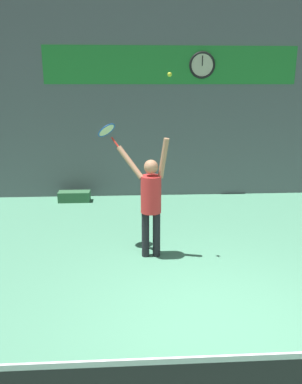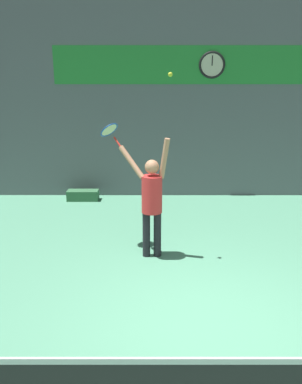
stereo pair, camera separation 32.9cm
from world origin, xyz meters
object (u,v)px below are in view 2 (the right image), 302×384
at_px(scoreboard_clock, 211,65).
at_px(water_bottle, 95,197).
at_px(tennis_racket, 109,131).
at_px(tennis_ball, 169,74).
at_px(equipment_bag, 82,195).
at_px(tennis_player, 151,198).

xyz_separation_m(scoreboard_clock, water_bottle, (-2.91, -0.53, -3.23)).
distance_m(tennis_racket, water_bottle, 3.46).
bearing_deg(water_bottle, tennis_ball, -62.68).
xyz_separation_m(tennis_ball, equipment_bag, (-2.05, 3.39, -2.89)).
relative_size(scoreboard_clock, water_bottle, 2.59).
xyz_separation_m(scoreboard_clock, tennis_ball, (-1.21, -3.82, -0.33)).
bearing_deg(tennis_player, tennis_ball, -20.09).
bearing_deg(water_bottle, equipment_bag, 163.43).
height_order(scoreboard_clock, tennis_ball, scoreboard_clock).
distance_m(tennis_racket, equipment_bag, 3.62).
bearing_deg(tennis_player, scoreboard_clock, 68.12).
bearing_deg(tennis_ball, equipment_bag, 121.15).
relative_size(tennis_player, equipment_bag, 2.59).
bearing_deg(equipment_bag, scoreboard_clock, 7.49).
bearing_deg(tennis_ball, tennis_racket, 150.81).
relative_size(tennis_player, tennis_racket, 4.79).
xyz_separation_m(scoreboard_clock, tennis_player, (-1.49, -3.72, -2.29)).
relative_size(tennis_ball, water_bottle, 0.27).
xyz_separation_m(scoreboard_clock, equipment_bag, (-3.26, -0.43, -3.22)).
relative_size(tennis_racket, equipment_bag, 0.54).
bearing_deg(tennis_player, water_bottle, 113.99).
distance_m(tennis_ball, water_bottle, 4.71).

